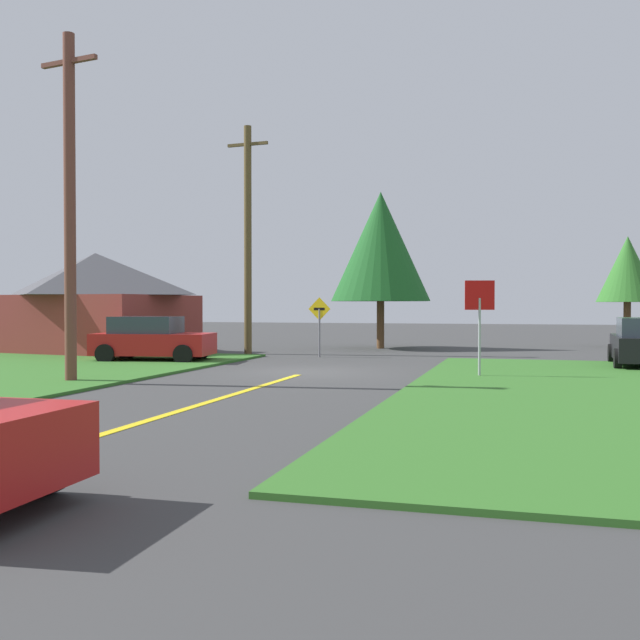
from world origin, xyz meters
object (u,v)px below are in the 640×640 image
parked_car_near_building (152,339)px  oak_tree_left (628,270)px  utility_pole_near (70,204)px  direction_sign (319,320)px  pine_tree_center (381,247)px  stop_sign (480,309)px  utility_pole_mid (248,238)px  barn (96,303)px

parked_car_near_building → oak_tree_left: 22.86m
utility_pole_near → direction_sign: 11.93m
direction_sign → pine_tree_center: pine_tree_center is taller
stop_sign → utility_pole_mid: 12.81m
utility_pole_near → oak_tree_left: size_ratio=1.68×
stop_sign → barn: (-16.39, 6.64, 0.20)m
stop_sign → parked_car_near_building: (-11.61, 2.79, -1.12)m
utility_pole_near → pine_tree_center: (4.79, 17.17, 0.14)m
direction_sign → pine_tree_center: 7.17m
stop_sign → direction_sign: stop_sign is taller
stop_sign → direction_sign: 9.42m
stop_sign → utility_pole_near: (-10.12, -4.16, 2.70)m
direction_sign → barn: bearing=-179.2°
utility_pole_near → direction_sign: size_ratio=3.87×
parked_car_near_building → utility_pole_mid: 6.54m
pine_tree_center → barn: 13.04m
parked_car_near_building → utility_pole_near: size_ratio=0.48×
parked_car_near_building → barn: 6.28m
oak_tree_left → utility_pole_near: bearing=-126.9°
pine_tree_center → utility_pole_near: bearing=-105.6°
stop_sign → utility_pole_near: size_ratio=0.30×
pine_tree_center → barn: (-11.07, -6.37, -2.64)m
oak_tree_left → barn: 24.72m
utility_pole_near → barn: 12.74m
parked_car_near_building → oak_tree_left: oak_tree_left is taller
pine_tree_center → barn: size_ratio=0.92×
stop_sign → parked_car_near_building: stop_sign is taller
utility_pole_near → utility_pole_mid: utility_pole_mid is taller
direction_sign → oak_tree_left: size_ratio=0.44×
stop_sign → parked_car_near_building: 11.99m
parked_car_near_building → barn: (-4.78, 3.85, 1.31)m
stop_sign → pine_tree_center: size_ratio=0.37×
oak_tree_left → direction_sign: bearing=-140.1°
utility_pole_mid → oak_tree_left: utility_pole_mid is taller
pine_tree_center → direction_sign: bearing=-100.9°
oak_tree_left → parked_car_near_building: bearing=-140.6°
utility_pole_mid → oak_tree_left: 18.45m
utility_pole_near → direction_sign: (3.59, 10.93, -3.18)m
stop_sign → direction_sign: bearing=-59.1°
utility_pole_mid → pine_tree_center: 7.02m
utility_pole_mid → stop_sign: bearing=-37.8°
parked_car_near_building → barn: barn is taller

